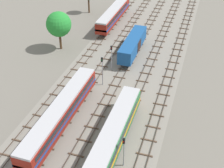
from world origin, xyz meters
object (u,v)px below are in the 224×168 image
at_px(passenger_coach_left_near, 61,112).
at_px(signal_post_mid, 102,68).
at_px(diesel_railcar_far_left_midfar, 114,14).
at_px(freight_boxcar_centre_left_mid, 133,44).
at_px(signal_post_near, 112,55).
at_px(signal_post_nearest, 124,148).
at_px(diesel_railcar_centre_nearest, 113,135).

height_order(passenger_coach_left_near, signal_post_mid, signal_post_mid).
bearing_deg(diesel_railcar_far_left_midfar, freight_boxcar_centre_left_mid, -58.69).
distance_m(diesel_railcar_far_left_midfar, signal_post_near, 23.63).
height_order(passenger_coach_left_near, signal_post_nearest, signal_post_nearest).
bearing_deg(diesel_railcar_centre_nearest, passenger_coach_left_near, 165.53).
bearing_deg(passenger_coach_left_near, freight_boxcar_centre_left_mid, 79.99).
relative_size(passenger_coach_left_near, diesel_railcar_far_left_midfar, 1.07).
relative_size(freight_boxcar_centre_left_mid, signal_post_nearest, 2.71).
xyz_separation_m(diesel_railcar_far_left_midfar, signal_post_mid, (6.80, -28.04, 1.15)).
bearing_deg(freight_boxcar_centre_left_mid, signal_post_mid, -99.81).
xyz_separation_m(passenger_coach_left_near, signal_post_near, (2.27, 17.98, 0.92)).
distance_m(passenger_coach_left_near, freight_boxcar_centre_left_mid, 26.09).
distance_m(diesel_railcar_centre_nearest, passenger_coach_left_near, 9.36).
relative_size(diesel_railcar_far_left_midfar, signal_post_nearest, 3.97).
bearing_deg(signal_post_near, signal_post_nearest, -68.35).
height_order(freight_boxcar_centre_left_mid, signal_post_near, signal_post_near).
height_order(diesel_railcar_far_left_midfar, signal_post_mid, signal_post_mid).
bearing_deg(signal_post_nearest, signal_post_mid, 117.51).
bearing_deg(freight_boxcar_centre_left_mid, diesel_railcar_centre_nearest, -80.83).
xyz_separation_m(passenger_coach_left_near, freight_boxcar_centre_left_mid, (4.54, 25.69, -0.16)).
distance_m(diesel_railcar_centre_nearest, freight_boxcar_centre_left_mid, 28.39).
xyz_separation_m(diesel_railcar_centre_nearest, signal_post_nearest, (2.27, -2.51, 0.70)).
bearing_deg(diesel_railcar_far_left_midfar, signal_post_nearest, -70.76).
height_order(signal_post_near, signal_post_mid, signal_post_mid).
xyz_separation_m(diesel_railcar_centre_nearest, signal_post_near, (-6.80, 20.32, 0.94)).
distance_m(passenger_coach_left_near, signal_post_near, 18.14).
xyz_separation_m(diesel_railcar_centre_nearest, diesel_railcar_far_left_midfar, (-13.59, 42.93, 0.00)).
xyz_separation_m(freight_boxcar_centre_left_mid, signal_post_nearest, (6.79, -30.54, 0.84)).
bearing_deg(freight_boxcar_centre_left_mid, passenger_coach_left_near, -100.01).
relative_size(passenger_coach_left_near, freight_boxcar_centre_left_mid, 1.57).
distance_m(diesel_railcar_far_left_midfar, signal_post_nearest, 48.13).
bearing_deg(freight_boxcar_centre_left_mid, signal_post_near, -106.41).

